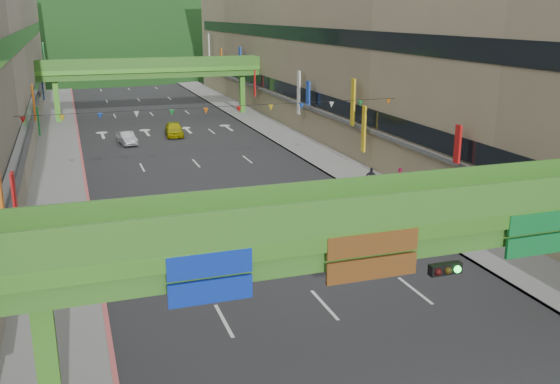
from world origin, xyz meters
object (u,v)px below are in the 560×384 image
overpass_near (434,242)px  car_yellow (174,129)px  pedestrian_red (400,180)px  car_silver (127,138)px  scooter_rider_mid (316,218)px  scooter_rider_near (213,262)px

overpass_near → car_yellow: (-0.64, 47.24, -4.47)m
pedestrian_red → car_yellow: bearing=111.7°
car_silver → pedestrian_red: pedestrian_red is taller
overpass_near → car_silver: (-5.66, 44.52, -4.60)m
overpass_near → car_yellow: 47.46m
pedestrian_red → overpass_near: bearing=-120.8°
overpass_near → car_silver: bearing=97.2°
car_yellow → scooter_rider_mid: bearing=-80.1°
car_silver → scooter_rider_near: bearing=-96.7°
scooter_rider_near → pedestrian_red: size_ratio=1.45×
car_silver → pedestrian_red: (16.93, -22.73, 0.14)m
pedestrian_red → car_silver: bearing=123.3°
car_silver → overpass_near: bearing=-90.6°
car_silver → pedestrian_red: size_ratio=2.47×
pedestrian_red → scooter_rider_near: bearing=-148.7°
scooter_rider_mid → car_yellow: size_ratio=0.50×
overpass_near → pedestrian_red: bearing=62.7°
overpass_near → scooter_rider_near: 12.37m
overpass_near → car_yellow: bearing=90.8°
scooter_rider_near → pedestrian_red: scooter_rider_near is taller
car_yellow → pedestrian_red: bearing=-59.6°
scooter_rider_near → car_yellow: 36.98m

